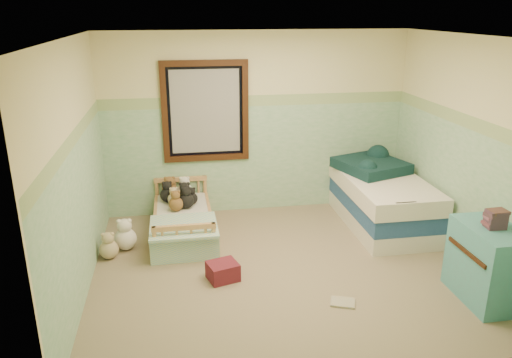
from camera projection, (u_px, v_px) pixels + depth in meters
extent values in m
cube|color=#6F624E|center=(283.00, 269.00, 5.58)|extent=(4.20, 3.60, 0.02)
cube|color=silver|center=(288.00, 36.00, 4.76)|extent=(4.20, 3.60, 0.02)
cube|color=beige|center=(256.00, 124.00, 6.85)|extent=(4.20, 0.04, 2.50)
cube|color=beige|center=(341.00, 235.00, 3.49)|extent=(4.20, 0.04, 2.50)
cube|color=beige|center=(75.00, 172.00, 4.84)|extent=(0.04, 3.60, 2.50)
cube|color=beige|center=(470.00, 152.00, 5.50)|extent=(0.04, 3.60, 2.50)
cube|color=#73AD7F|center=(257.00, 159.00, 7.00)|extent=(4.20, 0.01, 1.50)
cube|color=#487A46|center=(257.00, 101.00, 6.73)|extent=(4.20, 0.01, 0.15)
cube|color=black|center=(205.00, 112.00, 6.64)|extent=(1.16, 0.06, 1.36)
cube|color=#B2B1AD|center=(205.00, 112.00, 6.65)|extent=(0.92, 0.01, 1.12)
cube|color=#A86C40|center=(183.00, 228.00, 6.36)|extent=(0.73, 1.45, 0.19)
cube|color=silver|center=(183.00, 217.00, 6.31)|extent=(0.66, 1.39, 0.12)
cube|color=#68B2DA|center=(184.00, 226.00, 5.86)|extent=(0.79, 0.73, 0.03)
sphere|color=brown|center=(170.00, 192.00, 6.69)|extent=(0.22, 0.22, 0.22)
sphere|color=silver|center=(185.00, 191.00, 6.73)|extent=(0.21, 0.21, 0.21)
sphere|color=tan|center=(174.00, 199.00, 6.51)|extent=(0.17, 0.17, 0.17)
sphere|color=black|center=(192.00, 198.00, 6.54)|extent=(0.16, 0.16, 0.16)
sphere|color=white|center=(126.00, 239.00, 5.97)|extent=(0.27, 0.27, 0.27)
sphere|color=tan|center=(109.00, 249.00, 5.76)|extent=(0.22, 0.22, 0.22)
cube|color=white|center=(379.00, 215.00, 6.71)|extent=(0.92, 1.84, 0.22)
cube|color=navy|center=(381.00, 200.00, 6.63)|extent=(0.92, 1.84, 0.22)
cube|color=white|center=(382.00, 185.00, 6.56)|extent=(0.95, 1.87, 0.22)
cube|color=black|center=(371.00, 165.00, 6.77)|extent=(1.00, 1.03, 0.14)
cube|color=teal|center=(488.00, 264.00, 4.87)|extent=(0.48, 0.78, 0.78)
cube|color=brown|center=(496.00, 219.00, 4.71)|extent=(0.18, 0.15, 0.18)
cube|color=maroon|center=(223.00, 271.00, 5.31)|extent=(0.37, 0.34, 0.19)
cube|color=gold|center=(343.00, 302.00, 4.90)|extent=(0.29, 0.25, 0.02)
sphere|color=black|center=(168.00, 195.00, 6.61)|extent=(0.20, 0.20, 0.20)
sphere|color=black|center=(185.00, 197.00, 6.51)|extent=(0.21, 0.21, 0.21)
sphere|color=brown|center=(176.00, 204.00, 6.32)|extent=(0.19, 0.19, 0.19)
sphere|color=black|center=(187.00, 201.00, 6.41)|extent=(0.19, 0.19, 0.19)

